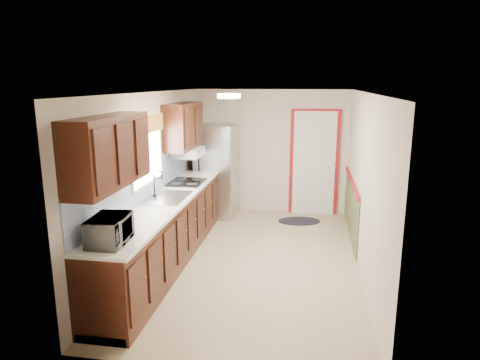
% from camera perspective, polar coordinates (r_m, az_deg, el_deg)
% --- Properties ---
extents(room_shell, '(3.20, 5.20, 2.52)m').
position_cam_1_polar(room_shell, '(5.97, 1.78, -0.02)').
color(room_shell, tan).
rests_on(room_shell, ground).
extents(kitchen_run, '(0.63, 4.00, 2.20)m').
position_cam_1_polar(kitchen_run, '(6.08, -10.26, -3.78)').
color(kitchen_run, black).
rests_on(kitchen_run, ground).
extents(back_wall_trim, '(1.12, 2.30, 2.08)m').
position_cam_1_polar(back_wall_trim, '(8.15, 10.82, 1.05)').
color(back_wall_trim, maroon).
rests_on(back_wall_trim, ground).
extents(ceiling_fixture, '(0.30, 0.30, 0.06)m').
position_cam_1_polar(ceiling_fixture, '(5.67, -1.48, 11.14)').
color(ceiling_fixture, '#FFD88C').
rests_on(ceiling_fixture, room_shell).
extents(microwave, '(0.32, 0.53, 0.35)m').
position_cam_1_polar(microwave, '(4.53, -17.04, -6.04)').
color(microwave, white).
rests_on(microwave, kitchen_run).
extents(refrigerator, '(0.75, 0.74, 1.75)m').
position_cam_1_polar(refrigerator, '(8.18, -3.16, 1.23)').
color(refrigerator, '#B7B7BC').
rests_on(refrigerator, ground).
extents(rug, '(0.87, 0.65, 0.01)m').
position_cam_1_polar(rug, '(8.07, 7.90, -5.44)').
color(rug, black).
rests_on(rug, ground).
extents(cooktop, '(0.53, 0.64, 0.02)m').
position_cam_1_polar(cooktop, '(6.99, -7.11, -0.28)').
color(cooktop, black).
rests_on(cooktop, kitchen_run).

